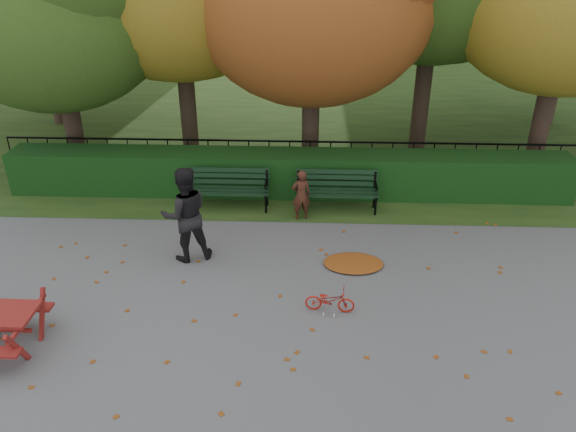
{
  "coord_description": "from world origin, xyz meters",
  "views": [
    {
      "loc": [
        0.49,
        -7.59,
        5.71
      ],
      "look_at": [
        0.12,
        1.39,
        1.0
      ],
      "focal_mm": 35.0,
      "sensor_mm": 36.0,
      "label": 1
    }
  ],
  "objects_px": {
    "bench_right": "(337,188)",
    "bicycle": "(330,300)",
    "adult": "(185,214)",
    "bench_left": "(228,186)",
    "child": "(301,195)"
  },
  "relations": [
    {
      "from": "child",
      "to": "bicycle",
      "type": "height_order",
      "value": "child"
    },
    {
      "from": "bench_right",
      "to": "bicycle",
      "type": "distance_m",
      "value": 3.78
    },
    {
      "from": "bench_right",
      "to": "bicycle",
      "type": "xyz_separation_m",
      "value": [
        -0.23,
        -3.76,
        -0.31
      ]
    },
    {
      "from": "bench_right",
      "to": "bicycle",
      "type": "bearing_deg",
      "value": -93.54
    },
    {
      "from": "bench_left",
      "to": "child",
      "type": "relative_size",
      "value": 1.6
    },
    {
      "from": "adult",
      "to": "bicycle",
      "type": "height_order",
      "value": "adult"
    },
    {
      "from": "bench_right",
      "to": "bicycle",
      "type": "height_order",
      "value": "bench_right"
    },
    {
      "from": "bench_right",
      "to": "child",
      "type": "height_order",
      "value": "child"
    },
    {
      "from": "bicycle",
      "to": "bench_right",
      "type": "bearing_deg",
      "value": 1.62
    },
    {
      "from": "child",
      "to": "adult",
      "type": "bearing_deg",
      "value": 25.5
    },
    {
      "from": "bench_left",
      "to": "bicycle",
      "type": "xyz_separation_m",
      "value": [
        2.17,
        -3.76,
        -0.31
      ]
    },
    {
      "from": "adult",
      "to": "bench_right",
      "type": "bearing_deg",
      "value": -164.35
    },
    {
      "from": "bench_left",
      "to": "bench_right",
      "type": "xyz_separation_m",
      "value": [
        2.4,
        0.0,
        0.0
      ]
    },
    {
      "from": "adult",
      "to": "bicycle",
      "type": "distance_m",
      "value": 3.16
    },
    {
      "from": "bench_left",
      "to": "adult",
      "type": "xyz_separation_m",
      "value": [
        -0.48,
        -2.19,
        0.41
      ]
    }
  ]
}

